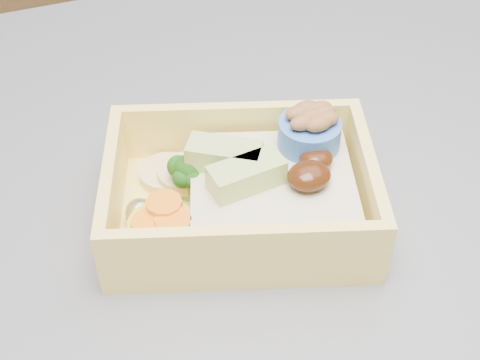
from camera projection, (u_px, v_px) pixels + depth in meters
name	position (u px, v px, depth m)	size (l,w,h in m)	color
bento_box	(248.00, 190.00, 0.49)	(0.23, 0.19, 0.07)	#FFE169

